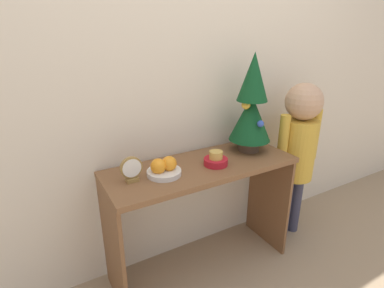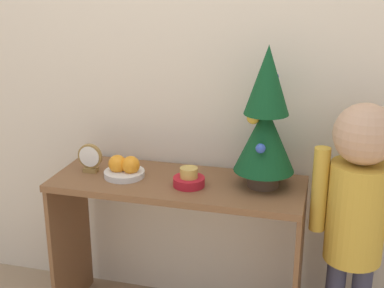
# 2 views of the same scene
# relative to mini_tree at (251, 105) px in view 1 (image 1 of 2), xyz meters

# --- Properties ---
(ground_plane) EXTENTS (12.00, 12.00, 0.00)m
(ground_plane) POSITION_rel_mini_tree_xyz_m (-0.37, -0.25, -1.01)
(ground_plane) COLOR #997F60
(back_wall) EXTENTS (7.00, 0.05, 2.50)m
(back_wall) POSITION_rel_mini_tree_xyz_m (-0.37, 0.21, 0.24)
(back_wall) COLOR beige
(back_wall) RESTS_ON ground_plane
(console_table) EXTENTS (1.10, 0.41, 0.72)m
(console_table) POSITION_rel_mini_tree_xyz_m (-0.37, -0.04, -0.46)
(console_table) COLOR brown
(console_table) RESTS_ON ground_plane
(mini_tree) EXTENTS (0.25, 0.25, 0.60)m
(mini_tree) POSITION_rel_mini_tree_xyz_m (0.00, 0.00, 0.00)
(mini_tree) COLOR #4C3828
(mini_tree) RESTS_ON console_table
(fruit_bowl) EXTENTS (0.18, 0.18, 0.10)m
(fruit_bowl) POSITION_rel_mini_tree_xyz_m (-0.61, -0.05, -0.25)
(fruit_bowl) COLOR silver
(fruit_bowl) RESTS_ON console_table
(singing_bowl) EXTENTS (0.14, 0.14, 0.08)m
(singing_bowl) POSITION_rel_mini_tree_xyz_m (-0.30, -0.08, -0.26)
(singing_bowl) COLOR #AD1923
(singing_bowl) RESTS_ON console_table
(desk_clock) EXTENTS (0.11, 0.04, 0.13)m
(desk_clock) POSITION_rel_mini_tree_xyz_m (-0.78, -0.04, -0.22)
(desk_clock) COLOR olive
(desk_clock) RESTS_ON console_table
(child_figure) EXTENTS (0.37, 0.24, 1.12)m
(child_figure) POSITION_rel_mini_tree_xyz_m (0.39, -0.06, -0.29)
(child_figure) COLOR #38384C
(child_figure) RESTS_ON ground_plane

